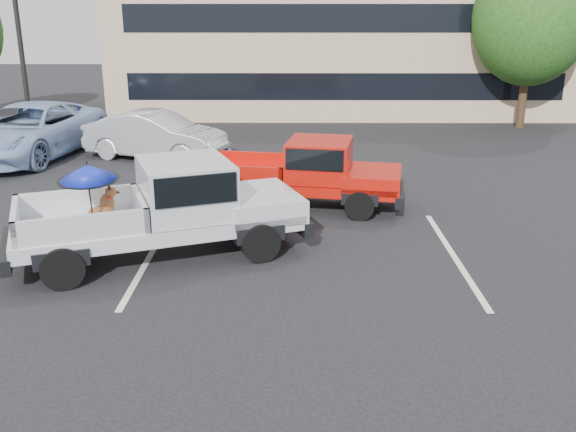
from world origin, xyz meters
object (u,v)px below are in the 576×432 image
red_pickup (313,171)px  blue_suv (30,131)px  silver_pickup (175,204)px  motel_sign (16,7)px  silver_sedan (156,135)px  tree_right (532,19)px  tree_back (416,11)px

red_pickup → blue_suv: size_ratio=0.86×
silver_pickup → blue_suv: bearing=105.2°
motel_sign → silver_pickup: motel_sign is taller
red_pickup → silver_sedan: bearing=143.5°
blue_suv → motel_sign: bearing=122.1°
blue_suv → silver_pickup: bearing=-43.6°
silver_pickup → motel_sign: bearing=101.5°
tree_right → red_pickup: bearing=-128.9°
tree_right → blue_suv: 18.76m
silver_pickup → silver_sedan: bearing=83.3°
tree_right → silver_sedan: size_ratio=1.49×
motel_sign → silver_sedan: 7.61m
motel_sign → red_pickup: 14.04m
motel_sign → tree_back: 18.87m
silver_sedan → blue_suv: 4.10m
tree_right → tree_back: bearing=110.6°
silver_pickup → blue_suv: (-6.17, 8.53, -0.20)m
motel_sign → tree_back: size_ratio=0.84×
silver_pickup → blue_suv: size_ratio=0.98×
tree_right → silver_sedan: tree_right is taller
tree_back → silver_sedan: size_ratio=1.56×
tree_right → silver_pickup: 18.33m
red_pickup → tree_back: bearing=83.3°
motel_sign → blue_suv: (1.36, -3.42, -3.80)m
blue_suv → red_pickup: bearing=-20.4°
tree_right → blue_suv: (-17.64, -5.42, -3.35)m
motel_sign → tree_right: tree_right is taller
silver_sedan → blue_suv: bearing=106.2°
silver_sedan → tree_back: bearing=-18.8°
red_pickup → silver_sedan: 7.08m
tree_back → red_pickup: bearing=-106.9°
tree_right → blue_suv: tree_right is taller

